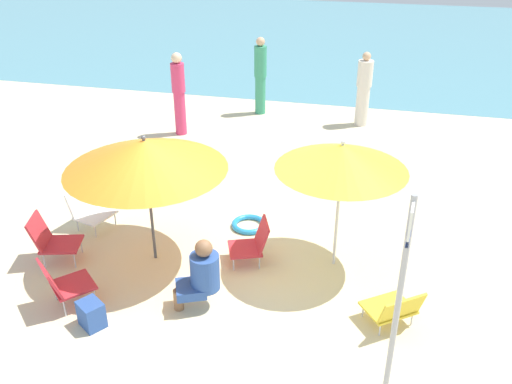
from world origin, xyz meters
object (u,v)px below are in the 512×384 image
object	(u,v)px
person_c	(179,93)
beach_bag	(91,314)
beach_chair_a	(253,242)
umbrella_orange	(145,155)
beach_chair_b	(89,208)
beach_chair_d	(63,283)
swim_ring	(249,224)
person_b	(260,75)
warning_sign	(403,273)
person_d	(364,89)
beach_chair_e	(394,308)
person_a	(201,274)
beach_chair_c	(51,239)
umbrella_yellow	(342,157)

from	to	relation	value
person_c	beach_bag	xyz separation A→B (m)	(1.10, -5.99, -0.74)
beach_chair_a	umbrella_orange	bearing A→B (deg)	-11.67
beach_chair_b	beach_chair_d	bearing A→B (deg)	-54.78
umbrella_orange	swim_ring	xyz separation A→B (m)	(1.08, 1.10, -1.54)
beach_chair_d	swim_ring	distance (m)	2.93
beach_chair_a	person_c	size ratio (longest dim) A/B	0.38
person_b	warning_sign	world-z (taller)	warning_sign
person_d	beach_bag	world-z (taller)	person_d
beach_chair_e	person_a	xyz separation A→B (m)	(-2.28, -0.16, 0.22)
beach_chair_e	person_d	size ratio (longest dim) A/B	0.47
beach_chair_a	swim_ring	xyz separation A→B (m)	(-0.27, 0.88, -0.27)
beach_chair_a	person_d	size ratio (longest dim) A/B	0.41
umbrella_orange	beach_chair_b	distance (m)	1.89
beach_chair_c	beach_bag	size ratio (longest dim) A/B	2.15
beach_chair_a	beach_chair_b	xyz separation A→B (m)	(-2.64, 0.34, -0.00)
umbrella_orange	beach_bag	bearing A→B (deg)	-96.66
swim_ring	person_b	bearing A→B (deg)	101.07
beach_chair_d	beach_chair_b	bearing A→B (deg)	61.65
beach_chair_c	person_c	distance (m)	4.93
beach_chair_d	swim_ring	xyz separation A→B (m)	(1.74, 2.33, -0.31)
beach_chair_b	warning_sign	xyz separation A→B (m)	(4.50, -2.21, 1.13)
beach_chair_c	beach_chair_d	size ratio (longest dim) A/B	0.97
beach_chair_b	person_b	size ratio (longest dim) A/B	0.38
umbrella_orange	beach_chair_e	distance (m)	3.58
person_c	person_b	bearing A→B (deg)	-75.90
person_b	beach_chair_b	bearing A→B (deg)	120.84
umbrella_yellow	person_a	bearing A→B (deg)	-139.08
umbrella_orange	beach_chair_a	xyz separation A→B (m)	(1.36, 0.22, -1.27)
beach_chair_b	person_a	bearing A→B (deg)	-15.99
beach_chair_e	beach_bag	world-z (taller)	beach_chair_e
beach_chair_a	beach_bag	world-z (taller)	beach_chair_a
person_b	warning_sign	distance (m)	8.44
umbrella_yellow	person_c	distance (m)	5.57
umbrella_orange	beach_chair_c	world-z (taller)	umbrella_orange
beach_chair_b	person_d	size ratio (longest dim) A/B	0.41
umbrella_yellow	beach_chair_b	xyz separation A→B (m)	(-3.74, 0.14, -1.30)
beach_chair_a	warning_sign	distance (m)	2.87
umbrella_orange	umbrella_yellow	size ratio (longest dim) A/B	1.15
beach_chair_a	person_d	bearing A→B (deg)	-121.83
person_c	beach_chair_c	bearing A→B (deg)	142.69
beach_chair_a	person_a	xyz separation A→B (m)	(-0.38, -1.07, 0.18)
beach_chair_c	beach_bag	xyz separation A→B (m)	(1.16, -1.10, -0.19)
person_d	swim_ring	world-z (taller)	person_d
beach_chair_e	beach_bag	bearing A→B (deg)	66.87
beach_chair_b	person_c	size ratio (longest dim) A/B	0.38
beach_chair_c	warning_sign	world-z (taller)	warning_sign
beach_chair_a	swim_ring	bearing A→B (deg)	-93.68
beach_chair_b	beach_bag	size ratio (longest dim) A/B	2.02
person_a	swim_ring	world-z (taller)	person_a
warning_sign	person_d	bearing A→B (deg)	100.61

